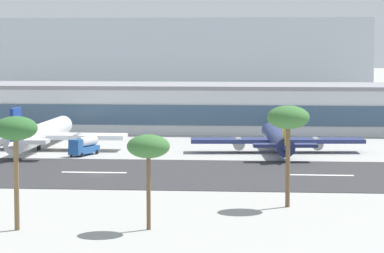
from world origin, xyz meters
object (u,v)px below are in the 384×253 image
Objects in this scene: airliner_navy_tail_gate_0 at (39,135)px; palm_tree_1 at (288,119)px; terminal_building at (175,107)px; palm_tree_3 at (148,148)px; palm_tree_2 at (16,131)px; airliner_gold_tail_gate_1 at (278,140)px; service_fuel_truck_0 at (84,146)px; distant_hotel_block at (188,61)px.

airliner_navy_tail_gate_0 is 3.46× the size of palm_tree_1.
terminal_building is 13.27× the size of palm_tree_3.
terminal_building is 123.34m from palm_tree_1.
palm_tree_1 is at bearing 46.08° from palm_tree_3.
terminal_building is 11.13× the size of palm_tree_2.
airliner_gold_tail_gate_1 reaches higher than service_fuel_truck_0.
distant_hotel_block is 9.51× the size of palm_tree_2.
terminal_building is 18.28× the size of service_fuel_truck_0.
distant_hotel_block is 9.38× the size of palm_tree_1.
palm_tree_2 is (7.48, -80.19, 10.65)m from service_fuel_truck_0.
terminal_building is at bearing -25.93° from airliner_navy_tail_gate_0.
distant_hotel_block is 2.71× the size of airliner_navy_tail_gate_0.
airliner_navy_tail_gate_0 is at bearing 84.09° from airliner_gold_tail_gate_1.
terminal_building is 140.24m from palm_tree_2.
distant_hotel_block is at bearing 98.78° from palm_tree_1.
palm_tree_2 is at bearing 26.15° from service_fuel_truck_0.
service_fuel_truck_0 is at bearing 96.15° from airliner_gold_tail_gate_1.
service_fuel_truck_0 is 0.73× the size of palm_tree_3.
palm_tree_2 reaches higher than terminal_building.
airliner_gold_tail_gate_1 is at bearing 122.21° from service_fuel_truck_0.
airliner_gold_tail_gate_1 is (52.54, -0.62, -0.52)m from airliner_navy_tail_gate_0.
airliner_gold_tail_gate_1 is at bearing -61.72° from terminal_building.
palm_tree_3 is (24.15, -78.44, 8.51)m from service_fuel_truck_0.
service_fuel_truck_0 is (11.88, -8.81, -1.38)m from airliner_navy_tail_gate_0.
palm_tree_1 is (42.01, -59.89, 10.78)m from service_fuel_truck_0.
airliner_gold_tail_gate_1 is 88.52m from palm_tree_3.
palm_tree_3 reaches higher than airliner_gold_tail_gate_1.
distant_hotel_block reaches higher than service_fuel_truck_0.
service_fuel_truck_0 is at bearing 95.33° from palm_tree_2.
distant_hotel_block is 11.34× the size of palm_tree_3.
palm_tree_1 is 25.85m from palm_tree_3.
airliner_gold_tail_gate_1 is 2.97× the size of palm_tree_2.
palm_tree_3 is (-16.51, -86.63, 7.66)m from airliner_gold_tail_gate_1.
palm_tree_2 reaches higher than airliner_gold_tail_gate_1.
palm_tree_2 is at bearing -167.75° from airliner_navy_tail_gate_0.
service_fuel_truck_0 is at bearing 125.05° from palm_tree_1.
distant_hotel_block reaches higher than airliner_navy_tail_gate_0.
airliner_navy_tail_gate_0 is 52.54m from airliner_gold_tail_gate_1.
airliner_navy_tail_gate_0 is 87.82m from palm_tree_1.
terminal_building is 3.17× the size of airliner_navy_tail_gate_0.
distant_hotel_block reaches higher than airliner_gold_tail_gate_1.
palm_tree_3 is at bearing -85.35° from terminal_building.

